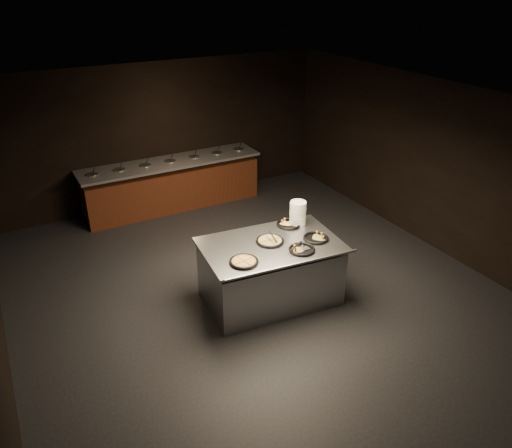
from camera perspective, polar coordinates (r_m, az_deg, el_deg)
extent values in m
cube|color=black|center=(7.82, -0.10, -7.75)|extent=(7.00, 8.00, 0.01)
cube|color=black|center=(6.60, -0.12, 13.45)|extent=(7.00, 8.00, 0.01)
cube|color=black|center=(10.56, -10.77, 10.04)|extent=(7.00, 0.01, 2.90)
cube|color=black|center=(4.61, 25.80, -17.16)|extent=(7.00, 0.01, 2.90)
cube|color=black|center=(9.17, 19.60, 6.32)|extent=(0.01, 8.00, 2.90)
cube|color=#522B13|center=(10.51, -9.53, 4.14)|extent=(3.60, 0.75, 0.85)
cube|color=slate|center=(10.32, -9.76, 6.94)|extent=(3.70, 0.83, 0.05)
cube|color=#341C0B|center=(10.67, -9.37, 2.22)|extent=(3.60, 0.69, 0.08)
cylinder|color=#A9ACB1|center=(9.96, -18.17, 5.24)|extent=(0.22, 0.22, 0.08)
cylinder|color=#537F33|center=(9.95, -18.19, 5.38)|extent=(0.19, 0.19, 0.02)
cylinder|color=black|center=(9.91, -18.07, 5.83)|extent=(0.04, 0.10, 0.19)
cylinder|color=#A9ACB1|center=(10.05, -15.31, 5.84)|extent=(0.22, 0.22, 0.08)
cylinder|color=#537F33|center=(10.04, -15.33, 5.98)|extent=(0.19, 0.19, 0.02)
cylinder|color=black|center=(10.00, -15.19, 6.43)|extent=(0.04, 0.10, 0.19)
cylinder|color=#A9ACB1|center=(10.17, -12.50, 6.42)|extent=(0.22, 0.22, 0.08)
cylinder|color=#537F33|center=(10.16, -12.52, 6.55)|extent=(0.19, 0.19, 0.02)
cylinder|color=black|center=(10.12, -12.37, 7.00)|extent=(0.04, 0.10, 0.19)
cylinder|color=#A9ACB1|center=(10.31, -9.76, 6.96)|extent=(0.22, 0.22, 0.08)
cylinder|color=#537F33|center=(10.31, -9.77, 7.09)|extent=(0.19, 0.19, 0.02)
cylinder|color=black|center=(10.27, -9.61, 7.54)|extent=(0.04, 0.10, 0.19)
cylinder|color=#A9ACB1|center=(10.48, -7.09, 7.48)|extent=(0.22, 0.22, 0.08)
cylinder|color=#537F33|center=(10.47, -7.10, 7.61)|extent=(0.19, 0.19, 0.02)
cylinder|color=black|center=(10.44, -6.93, 8.04)|extent=(0.04, 0.10, 0.19)
cylinder|color=#A9ACB1|center=(10.67, -4.50, 7.96)|extent=(0.22, 0.22, 0.08)
cylinder|color=#537F33|center=(10.66, -4.51, 8.09)|extent=(0.19, 0.19, 0.02)
cylinder|color=black|center=(10.63, -4.33, 8.52)|extent=(0.04, 0.10, 0.19)
cylinder|color=#A9ACB1|center=(10.88, -2.01, 8.41)|extent=(0.22, 0.22, 0.08)
cylinder|color=#537F33|center=(10.87, -2.01, 8.53)|extent=(0.19, 0.19, 0.02)
cylinder|color=black|center=(10.84, -1.83, 8.96)|extent=(0.04, 0.10, 0.19)
cube|color=#A9ACB1|center=(7.44, 1.64, -5.77)|extent=(2.00, 1.34, 0.85)
cube|color=#A9ACB1|center=(7.18, 1.69, -2.40)|extent=(2.09, 1.43, 0.04)
cylinder|color=#A9ACB1|center=(6.73, 4.36, -4.67)|extent=(1.97, 0.24, 0.04)
cylinder|color=silver|center=(7.67, 4.81, 1.26)|extent=(0.25, 0.25, 0.37)
cylinder|color=black|center=(6.72, -1.40, -4.41)|extent=(0.37, 0.37, 0.01)
torus|color=black|center=(6.71, -1.40, -4.29)|extent=(0.40, 0.40, 0.04)
torus|color=#9F5F29|center=(6.71, -1.40, -4.28)|extent=(0.34, 0.34, 0.03)
cylinder|color=#DDA350|center=(6.71, -1.40, -4.29)|extent=(0.29, 0.29, 0.02)
cube|color=black|center=(6.70, -1.40, -4.23)|extent=(0.05, 0.29, 0.00)
cube|color=black|center=(6.70, -1.40, -4.23)|extent=(0.29, 0.05, 0.00)
cylinder|color=black|center=(7.21, 1.60, -2.02)|extent=(0.38, 0.38, 0.01)
torus|color=black|center=(7.20, 1.60, -1.91)|extent=(0.41, 0.41, 0.04)
torus|color=#9F5F29|center=(7.20, 1.60, -1.90)|extent=(0.35, 0.35, 0.03)
cylinder|color=tan|center=(7.20, 1.60, -1.91)|extent=(0.30, 0.30, 0.02)
cube|color=black|center=(7.20, 1.60, -1.85)|extent=(0.03, 0.30, 0.00)
cube|color=black|center=(7.20, 1.60, -1.85)|extent=(0.30, 0.03, 0.00)
cylinder|color=black|center=(7.69, 3.76, -0.09)|extent=(0.35, 0.35, 0.01)
torus|color=black|center=(7.69, 3.76, 0.02)|extent=(0.38, 0.38, 0.04)
cylinder|color=black|center=(7.02, 5.27, -2.99)|extent=(0.35, 0.35, 0.01)
torus|color=black|center=(7.02, 5.27, -2.88)|extent=(0.37, 0.37, 0.04)
cylinder|color=black|center=(7.33, 6.85, -1.69)|extent=(0.35, 0.35, 0.01)
torus|color=black|center=(7.33, 6.86, -1.58)|extent=(0.37, 0.37, 0.04)
cube|color=#A9ACB1|center=(7.29, 1.19, -1.54)|extent=(0.10, 0.12, 0.00)
cylinder|color=black|center=(7.16, 1.98, -1.48)|extent=(0.05, 0.19, 0.12)
cylinder|color=#A9ACB1|center=(7.23, 1.58, -1.59)|extent=(0.03, 0.10, 0.08)
cube|color=#A9ACB1|center=(7.04, 5.61, -2.77)|extent=(0.12, 0.10, 0.00)
cylinder|color=black|center=(6.92, 4.56, -2.56)|extent=(0.21, 0.04, 0.13)
cylinder|color=#A9ACB1|center=(6.98, 5.08, -2.75)|extent=(0.11, 0.02, 0.08)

